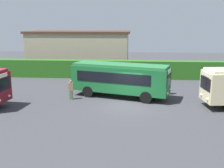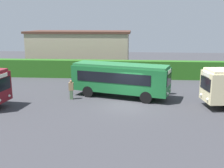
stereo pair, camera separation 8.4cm
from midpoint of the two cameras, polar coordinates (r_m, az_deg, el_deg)
name	(u,v)px [view 2 (the right image)]	position (r m, az deg, el deg)	size (l,w,h in m)	color
ground_plane	(126,106)	(22.06, 3.10, -4.51)	(80.63, 80.63, 0.00)	#38383D
bus_green	(120,78)	(24.17, 1.85, 1.25)	(8.85, 4.74, 2.97)	#19602D
person_left	(71,89)	(23.87, -8.38, -1.08)	(0.42, 0.29, 1.69)	#4C6B47
person_center	(167,84)	(25.66, 11.43, 0.06)	(0.53, 0.50, 1.92)	olive
hedge_row	(129,69)	(32.66, 3.66, 3.04)	(52.32, 1.30, 2.11)	#28621B
depot_building	(80,50)	(39.49, -6.55, 7.05)	(14.16, 6.77, 5.35)	tan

